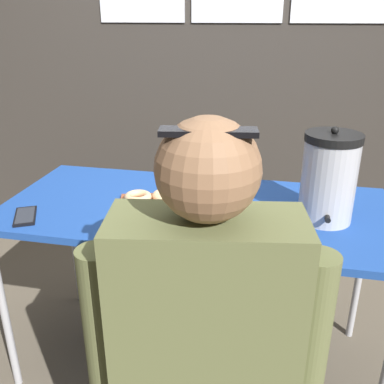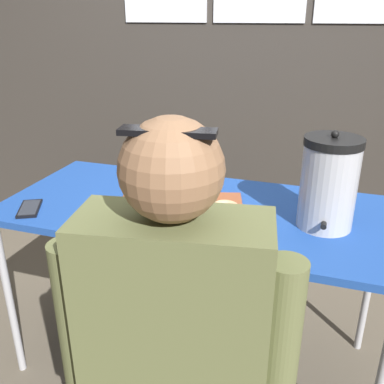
{
  "view_description": "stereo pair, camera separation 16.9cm",
  "coord_description": "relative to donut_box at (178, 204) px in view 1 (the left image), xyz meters",
  "views": [
    {
      "loc": [
        0.31,
        -1.53,
        1.49
      ],
      "look_at": [
        -0.02,
        0.0,
        0.84
      ],
      "focal_mm": 40.0,
      "sensor_mm": 36.0,
      "label": 1
    },
    {
      "loc": [
        0.47,
        -1.48,
        1.49
      ],
      "look_at": [
        -0.02,
        0.0,
        0.84
      ],
      "focal_mm": 40.0,
      "sensor_mm": 36.0,
      "label": 2
    }
  ],
  "objects": [
    {
      "name": "person_seated",
      "position": [
        0.23,
        -0.64,
        -0.18
      ],
      "size": [
        0.61,
        0.3,
        1.3
      ],
      "rotation": [
        0.0,
        0.0,
        3.3
      ],
      "color": "#33332D",
      "rests_on": "ground"
    },
    {
      "name": "folding_table",
      "position": [
        0.06,
        0.04,
        -0.07
      ],
      "size": [
        1.54,
        0.71,
        0.78
      ],
      "color": "#1E479E",
      "rests_on": "ground"
    },
    {
      "name": "donut_box",
      "position": [
        0.0,
        0.0,
        0.0
      ],
      "size": [
        0.54,
        0.38,
        0.05
      ],
      "rotation": [
        0.0,
        0.0,
        0.28
      ],
      "color": "brown",
      "rests_on": "folding_table"
    },
    {
      "name": "coffee_urn",
      "position": [
        0.55,
        0.03,
        0.14
      ],
      "size": [
        0.2,
        0.23,
        0.35
      ],
      "color": "#B7B7BC",
      "rests_on": "folding_table"
    },
    {
      "name": "back_wall",
      "position": [
        0.06,
        1.29,
        0.45
      ],
      "size": [
        6.0,
        0.11,
        2.49
      ],
      "color": "#38332D",
      "rests_on": "ground"
    },
    {
      "name": "ground_plane",
      "position": [
        0.06,
        0.04,
        -0.8
      ],
      "size": [
        12.0,
        12.0,
        0.0
      ],
      "primitive_type": "plane",
      "color": "brown"
    },
    {
      "name": "cell_phone",
      "position": [
        -0.55,
        -0.19,
        -0.02
      ],
      "size": [
        0.14,
        0.18,
        0.01
      ],
      "rotation": [
        0.0,
        0.0,
        0.48
      ],
      "color": "black",
      "rests_on": "folding_table"
    }
  ]
}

